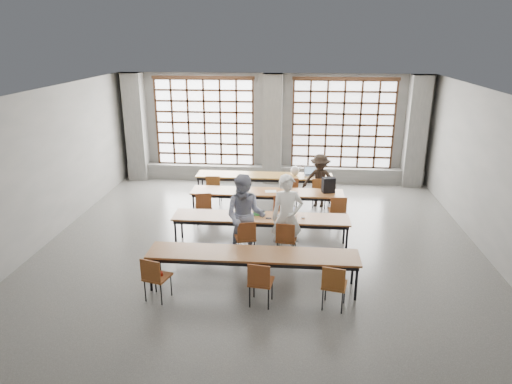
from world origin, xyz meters
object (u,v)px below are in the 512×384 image
chair_mid_left (203,205)px  student_back (320,180)px  chair_mid_right (338,209)px  chair_back_right (319,189)px  chair_front_left (246,235)px  mouse (303,217)px  desk_row_c (261,219)px  student_female (245,216)px  laptop_back (310,173)px  green_box (259,213)px  desk_row_d (253,256)px  chair_near_right (334,283)px  phone (268,218)px  chair_mid_centre (281,207)px  chair_near_left (155,275)px  desk_row_a (264,177)px  student_male (287,217)px  laptop_front (286,213)px  backpack (328,185)px  desk_row_b (267,194)px  red_pouch (157,274)px  chair_back_mid (291,189)px  chair_back_left (214,186)px  chair_front_right (286,237)px  plastic_bag (295,170)px  chair_near_mid (260,279)px

chair_mid_left → student_back: size_ratio=0.58×
chair_mid_right → chair_back_right: bearing=104.6°
chair_front_left → mouse: 1.39m
desk_row_c → student_female: 0.64m
chair_front_left → student_back: student_back is taller
laptop_back → green_box: (-1.25, -3.29, -0.02)m
desk_row_d → green_box: green_box is taller
chair_near_right → mouse: bearing=102.1°
student_female → phone: 0.65m
chair_mid_left → chair_mid_centre: bearing=-0.1°
chair_mid_centre → chair_near_left: size_ratio=1.00×
chair_mid_centre → chair_front_left: size_ratio=1.00×
desk_row_a → chair_mid_right: chair_mid_right is taller
student_male → laptop_front: student_male is taller
desk_row_c → phone: 0.22m
chair_near_left → backpack: backpack is taller
desk_row_b → red_pouch: (-1.74, -4.17, -0.16)m
student_male → desk_row_d: bearing=-125.8°
laptop_front → student_male: bearing=-87.8°
chair_back_mid → student_female: student_female is taller
student_back → chair_back_left: bearing=-167.2°
chair_front_left → chair_near_right: 2.54m
chair_front_right → backpack: (1.03, 2.46, 0.39)m
chair_mid_left → mouse: bearing=-25.1°
student_male → laptop_back: size_ratio=5.08×
desk_row_b → chair_back_left: size_ratio=4.55×
student_male → desk_row_a: bearing=90.0°
chair_front_right → student_back: bearing=75.8°
laptop_back → mouse: 3.40m
desk_row_c → student_male: (0.60, -0.50, 0.27)m
student_female → desk_row_a: bearing=91.7°
chair_front_left → student_female: bearing=100.2°
chair_near_right → red_pouch: (-3.18, 0.08, -0.04)m
chair_front_left → laptop_back: size_ratio=2.38×
desk_row_d → plastic_bag: size_ratio=13.99×
chair_mid_right → mouse: (-0.88, -1.17, 0.21)m
chair_near_left → green_box: chair_near_left is taller
chair_mid_left → red_pouch: chair_mid_left is taller
chair_near_mid → red_pouch: (-1.89, 0.08, -0.04)m
chair_near_left → student_female: 2.46m
chair_back_left → mouse: size_ratio=8.98×
chair_back_mid → laptop_back: (0.55, 0.74, 0.25)m
desk_row_c → student_back: (1.45, 2.76, 0.09)m
chair_back_right → chair_mid_left: 3.34m
desk_row_c → chair_near_right: size_ratio=4.55×
chair_front_right → backpack: bearing=67.2°
mouse → desk_row_b: bearing=117.2°
desk_row_a → student_female: (-0.15, -3.76, 0.26)m
desk_row_a → chair_back_left: 1.54m
desk_row_d → student_back: size_ratio=2.64×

